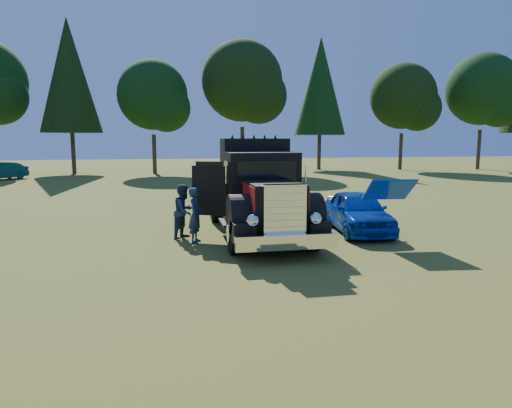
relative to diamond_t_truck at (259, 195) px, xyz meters
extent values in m
plane|color=#43611C|center=(0.13, -1.44, -1.28)|extent=(120.00, 120.00, 0.00)
cylinder|color=#2D2116|center=(-10.87, 29.06, 1.06)|extent=(0.36, 0.36, 4.68)
cone|color=black|center=(-10.87, 29.06, 7.17)|extent=(5.20, 5.20, 9.75)
cylinder|color=#2D2116|center=(-3.87, 28.06, 0.43)|extent=(0.36, 0.36, 3.42)
sphere|color=black|center=(-3.87, 28.06, 5.56)|extent=(6.08, 6.08, 6.08)
sphere|color=black|center=(-2.73, 27.30, 4.42)|extent=(4.18, 4.18, 4.18)
cylinder|color=#2D2116|center=(4.13, 28.56, 0.79)|extent=(0.36, 0.36, 4.14)
sphere|color=black|center=(4.13, 28.56, 7.00)|extent=(7.36, 7.36, 7.36)
sphere|color=black|center=(5.51, 27.64, 5.62)|extent=(5.06, 5.06, 5.06)
cylinder|color=#2D2116|center=(12.13, 30.06, 0.97)|extent=(0.36, 0.36, 4.50)
cone|color=black|center=(12.13, 30.06, 6.85)|extent=(5.00, 5.00, 9.38)
cylinder|color=#2D2116|center=(20.13, 28.56, 0.52)|extent=(0.36, 0.36, 3.60)
sphere|color=black|center=(20.13, 28.56, 5.92)|extent=(6.40, 6.40, 6.40)
sphere|color=black|center=(21.33, 27.76, 4.72)|extent=(4.40, 4.40, 4.40)
cylinder|color=#2D2116|center=(28.13, 27.56, 0.70)|extent=(0.36, 0.36, 3.96)
sphere|color=black|center=(28.13, 27.56, 6.64)|extent=(7.04, 7.04, 7.04)
sphere|color=black|center=(29.45, 26.68, 5.32)|extent=(4.84, 4.84, 4.84)
cylinder|color=black|center=(-1.04, -2.08, -0.73)|extent=(0.32, 1.10, 1.10)
cylinder|color=black|center=(1.06, -2.08, -0.73)|extent=(0.32, 1.10, 1.10)
cylinder|color=black|center=(-1.04, 2.72, -0.73)|extent=(0.32, 1.10, 1.10)
cylinder|color=black|center=(1.06, 2.72, -0.73)|extent=(0.32, 1.10, 1.10)
cylinder|color=black|center=(-0.71, 2.72, -0.73)|extent=(0.32, 1.10, 1.10)
cylinder|color=black|center=(0.73, 2.72, -0.73)|extent=(0.32, 1.10, 1.10)
cube|color=black|center=(0.01, 0.52, -0.66)|extent=(1.60, 6.40, 0.28)
cube|color=white|center=(0.01, -3.33, -0.73)|extent=(2.50, 0.22, 0.36)
cube|color=white|center=(0.01, -3.03, -0.03)|extent=(1.05, 0.30, 1.30)
cube|color=black|center=(0.01, -1.98, 0.02)|extent=(1.35, 1.80, 1.10)
cube|color=maroon|center=(-0.68, -1.98, 0.22)|extent=(0.02, 1.80, 0.60)
cube|color=maroon|center=(0.70, -1.98, 0.22)|extent=(0.02, 1.80, 0.60)
cylinder|color=black|center=(-0.94, -2.08, -0.33)|extent=(0.55, 1.24, 1.24)
cylinder|color=black|center=(0.96, -2.08, -0.33)|extent=(0.55, 1.24, 1.24)
sphere|color=white|center=(-0.77, -3.10, -0.23)|extent=(0.32, 0.32, 0.32)
sphere|color=white|center=(0.79, -3.10, -0.23)|extent=(0.32, 0.32, 0.32)
cube|color=black|center=(0.01, -0.43, 0.27)|extent=(2.05, 1.30, 2.10)
cube|color=black|center=(0.01, -1.10, 0.77)|extent=(1.70, 0.05, 0.65)
cube|color=black|center=(0.01, 0.87, 0.47)|extent=(2.05, 1.30, 2.50)
cube|color=black|center=(0.01, 2.52, -0.33)|extent=(2.00, 2.00, 0.35)
cube|color=black|center=(-1.52, -0.02, 0.17)|extent=(1.01, 0.54, 1.50)
cube|color=maroon|center=(-1.54, 0.03, 0.02)|extent=(0.77, 0.39, 0.75)
imported|color=#0824B4|center=(3.26, 0.04, -0.61)|extent=(1.99, 4.05, 1.33)
cube|color=#0824B4|center=(3.45, -1.65, 0.27)|extent=(1.40, 1.07, 0.67)
imported|color=#222650|center=(-1.98, -0.52, -0.48)|extent=(0.54, 0.67, 1.60)
imported|color=#1C2843|center=(-2.28, 0.17, -0.46)|extent=(0.97, 1.01, 1.64)
imported|color=#0B3345|center=(-14.92, 23.15, -0.64)|extent=(3.29, 4.01, 1.29)
camera|label=1|loc=(-2.73, -13.60, 1.68)|focal=32.00mm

